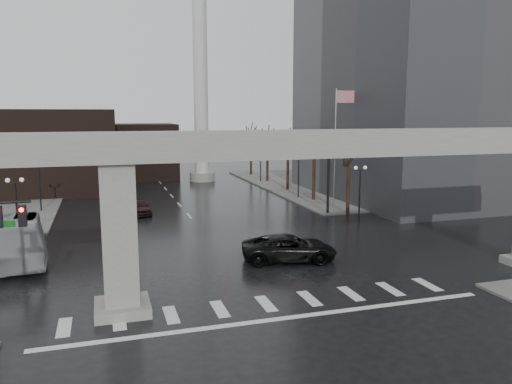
% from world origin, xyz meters
% --- Properties ---
extents(ground, '(160.00, 160.00, 0.00)m').
position_xyz_m(ground, '(0.00, 0.00, 0.00)').
color(ground, black).
rests_on(ground, ground).
extents(sidewalk_ne, '(28.00, 36.00, 0.15)m').
position_xyz_m(sidewalk_ne, '(26.00, 36.00, 0.07)').
color(sidewalk_ne, slate).
rests_on(sidewalk_ne, ground).
extents(elevated_guideway, '(48.00, 2.60, 8.70)m').
position_xyz_m(elevated_guideway, '(1.26, 0.00, 6.88)').
color(elevated_guideway, '#989690').
rests_on(elevated_guideway, ground).
extents(office_tower, '(22.00, 26.00, 42.00)m').
position_xyz_m(office_tower, '(28.00, 26.00, 21.00)').
color(office_tower, slate).
rests_on(office_tower, ground).
extents(building_far_left, '(16.00, 14.00, 10.00)m').
position_xyz_m(building_far_left, '(-14.00, 42.00, 5.00)').
color(building_far_left, black).
rests_on(building_far_left, ground).
extents(building_far_mid, '(10.00, 10.00, 8.00)m').
position_xyz_m(building_far_mid, '(-2.00, 52.00, 4.00)').
color(building_far_mid, black).
rests_on(building_far_mid, ground).
extents(smokestack, '(3.60, 3.60, 30.00)m').
position_xyz_m(smokestack, '(6.00, 46.00, 13.35)').
color(smokestack, beige).
rests_on(smokestack, ground).
extents(signal_mast_arm, '(12.12, 0.43, 8.00)m').
position_xyz_m(signal_mast_arm, '(8.99, 18.80, 5.83)').
color(signal_mast_arm, black).
rests_on(signal_mast_arm, ground).
extents(flagpole_assembly, '(2.06, 0.12, 12.00)m').
position_xyz_m(flagpole_assembly, '(15.29, 22.00, 7.53)').
color(flagpole_assembly, silver).
rests_on(flagpole_assembly, ground).
extents(lamp_right_0, '(1.22, 0.32, 5.11)m').
position_xyz_m(lamp_right_0, '(13.50, 14.00, 3.47)').
color(lamp_right_0, black).
rests_on(lamp_right_0, ground).
extents(lamp_right_1, '(1.22, 0.32, 5.11)m').
position_xyz_m(lamp_right_1, '(13.50, 28.00, 3.47)').
color(lamp_right_1, black).
rests_on(lamp_right_1, ground).
extents(lamp_right_2, '(1.22, 0.32, 5.11)m').
position_xyz_m(lamp_right_2, '(13.50, 42.00, 3.47)').
color(lamp_right_2, black).
rests_on(lamp_right_2, ground).
extents(lamp_left_0, '(1.22, 0.32, 5.11)m').
position_xyz_m(lamp_left_0, '(-13.50, 14.00, 3.47)').
color(lamp_left_0, black).
rests_on(lamp_left_0, ground).
extents(lamp_left_1, '(1.22, 0.32, 5.11)m').
position_xyz_m(lamp_left_1, '(-13.50, 28.00, 3.47)').
color(lamp_left_1, black).
rests_on(lamp_left_1, ground).
extents(lamp_left_2, '(1.22, 0.32, 5.11)m').
position_xyz_m(lamp_left_2, '(-13.50, 42.00, 3.47)').
color(lamp_left_2, black).
rests_on(lamp_left_2, ground).
extents(tree_right_0, '(1.09, 1.58, 7.50)m').
position_xyz_m(tree_right_0, '(14.53, 18.02, 2.79)').
color(tree_right_0, black).
rests_on(tree_right_0, ground).
extents(tree_right_1, '(1.09, 1.61, 7.67)m').
position_xyz_m(tree_right_1, '(14.53, 26.02, 2.85)').
color(tree_right_1, black).
rests_on(tree_right_1, ground).
extents(tree_right_2, '(1.10, 1.63, 7.85)m').
position_xyz_m(tree_right_2, '(14.53, 34.02, 2.91)').
color(tree_right_2, black).
rests_on(tree_right_2, ground).
extents(tree_right_3, '(1.11, 1.66, 8.02)m').
position_xyz_m(tree_right_3, '(14.53, 42.02, 2.98)').
color(tree_right_3, black).
rests_on(tree_right_3, ground).
extents(tree_right_4, '(1.12, 1.69, 8.19)m').
position_xyz_m(tree_right_4, '(14.53, 50.02, 3.04)').
color(tree_right_4, black).
rests_on(tree_right_4, ground).
extents(pickup_truck, '(6.61, 4.02, 1.71)m').
position_xyz_m(pickup_truck, '(3.80, 5.61, 0.86)').
color(pickup_truck, black).
rests_on(pickup_truck, ground).
extents(far_car, '(2.18, 4.53, 1.49)m').
position_xyz_m(far_car, '(-4.40, 24.02, 0.75)').
color(far_car, black).
rests_on(far_car, ground).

